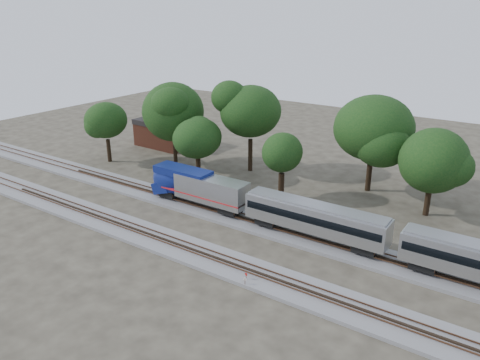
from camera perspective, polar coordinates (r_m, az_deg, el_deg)
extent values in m
plane|color=#383328|center=(55.04, -2.38, -7.48)|extent=(160.00, 160.00, 0.00)
cube|color=slate|center=(59.35, 1.07, -5.06)|extent=(160.00, 5.00, 0.40)
cube|color=brown|center=(58.61, 0.69, -4.91)|extent=(160.00, 0.08, 0.15)
cube|color=brown|center=(59.70, 1.45, -4.42)|extent=(160.00, 0.08, 0.15)
cube|color=slate|center=(52.19, -5.02, -8.97)|extent=(160.00, 5.00, 0.40)
cube|color=brown|center=(51.49, -5.54, -8.85)|extent=(160.00, 0.08, 0.15)
cube|color=brown|center=(52.45, -4.54, -8.22)|extent=(160.00, 0.08, 0.15)
cube|color=#AFB2B7|center=(61.24, -3.50, -1.16)|extent=(10.41, 2.95, 3.24)
ellipsoid|color=navy|center=(65.87, -8.66, 0.00)|extent=(5.30, 3.06, 4.52)
cube|color=navy|center=(63.59, -6.97, 1.02)|extent=(8.35, 2.89, 0.98)
cube|color=black|center=(65.22, -8.38, 0.72)|extent=(0.44, 2.26, 1.29)
cube|color=#B41B20|center=(62.23, -4.34, -1.65)|extent=(12.77, 2.99, 0.18)
cube|color=black|center=(66.43, -8.48, -1.50)|extent=(2.55, 2.16, 0.88)
cube|color=black|center=(60.39, -1.19, -3.57)|extent=(2.55, 2.16, 0.88)
cube|color=#AFB2B7|center=(54.21, 9.10, -4.55)|extent=(17.09, 2.95, 2.95)
cube|color=black|center=(54.09, 9.12, -4.27)|extent=(16.50, 3.00, 0.88)
cube|color=gray|center=(53.59, 9.20, -3.08)|extent=(16.70, 2.36, 0.34)
cube|color=black|center=(57.60, 3.43, -4.86)|extent=(2.55, 2.16, 0.88)
cube|color=black|center=(53.10, 15.07, -7.92)|extent=(2.55, 2.16, 0.88)
cube|color=black|center=(51.83, 21.49, -9.46)|extent=(2.55, 2.16, 0.88)
cylinder|color=#512D19|center=(47.27, 0.75, -11.88)|extent=(0.07, 0.07, 0.99)
cylinder|color=#A70E0B|center=(47.04, 0.75, -11.43)|extent=(0.34, 0.14, 0.35)
cylinder|color=#512D19|center=(46.51, 0.61, -12.45)|extent=(0.07, 0.07, 1.02)
cylinder|color=silver|center=(46.26, 0.61, -11.98)|extent=(0.36, 0.05, 0.36)
cube|color=#512D19|center=(48.53, -1.27, -11.42)|extent=(0.56, 0.42, 0.30)
cube|color=brown|center=(92.88, -8.97, 5.48)|extent=(10.75, 7.68, 4.22)
cube|color=black|center=(92.25, -9.06, 7.03)|extent=(10.96, 7.88, 0.95)
cylinder|color=black|center=(85.12, -15.69, 3.49)|extent=(0.70, 0.70, 3.99)
ellipsoid|color=black|center=(83.76, -16.04, 7.03)|extent=(7.52, 7.52, 6.40)
cylinder|color=black|center=(81.08, -7.91, 3.59)|extent=(0.70, 0.70, 4.95)
ellipsoid|color=black|center=(79.41, -8.14, 8.23)|extent=(9.33, 9.33, 7.93)
cylinder|color=black|center=(74.07, -5.10, 1.50)|extent=(0.70, 0.70, 3.57)
ellipsoid|color=black|center=(72.64, -5.22, 5.12)|extent=(6.74, 6.74, 5.73)
cylinder|color=black|center=(77.18, 1.26, 3.08)|extent=(0.70, 0.70, 5.38)
ellipsoid|color=black|center=(75.31, 1.31, 8.38)|extent=(10.15, 10.15, 8.62)
cylinder|color=black|center=(66.71, 5.04, -0.66)|extent=(0.70, 0.70, 3.62)
ellipsoid|color=black|center=(65.10, 5.18, 3.38)|extent=(6.83, 6.83, 5.81)
cylinder|color=black|center=(71.28, 15.45, 0.71)|extent=(0.70, 0.70, 5.14)
ellipsoid|color=black|center=(69.32, 15.99, 6.15)|extent=(9.70, 9.70, 8.24)
cylinder|color=black|center=(65.50, 21.89, -2.35)|extent=(0.70, 0.70, 4.04)
ellipsoid|color=black|center=(63.71, 22.54, 2.21)|extent=(7.63, 7.63, 6.48)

